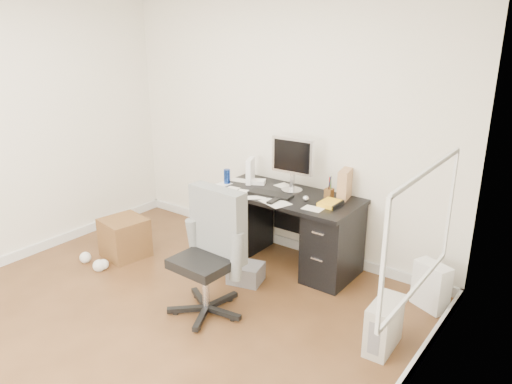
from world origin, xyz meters
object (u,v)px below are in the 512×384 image
desk (285,227)px  pc_tower (384,325)px  keyboard (270,194)px  wicker_basket (125,237)px  office_chair (205,255)px  lcd_monitor (293,165)px

desk → pc_tower: desk is taller
keyboard → pc_tower: keyboard is taller
desk → wicker_basket: size_ratio=3.61×
pc_tower → wicker_basket: size_ratio=0.96×
desk → office_chair: 1.20m
desk → keyboard: (-0.10, -0.13, 0.36)m
desk → lcd_monitor: bearing=88.2°
lcd_monitor → office_chair: size_ratio=0.52×
pc_tower → wicker_basket: 2.85m
desk → pc_tower: 1.60m
pc_tower → wicker_basket: wicker_basket is taller
lcd_monitor → pc_tower: size_ratio=1.42×
lcd_monitor → pc_tower: lcd_monitor is taller
keyboard → wicker_basket: (-1.35, -0.75, -0.55)m
desk → lcd_monitor: (0.00, 0.10, 0.63)m
desk → wicker_basket: 1.71m
office_chair → keyboard: bearing=96.4°
desk → wicker_basket: bearing=-148.8°
desk → keyboard: 0.40m
lcd_monitor → wicker_basket: bearing=-150.0°
lcd_monitor → wicker_basket: lcd_monitor is taller
desk → keyboard: size_ratio=3.37×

